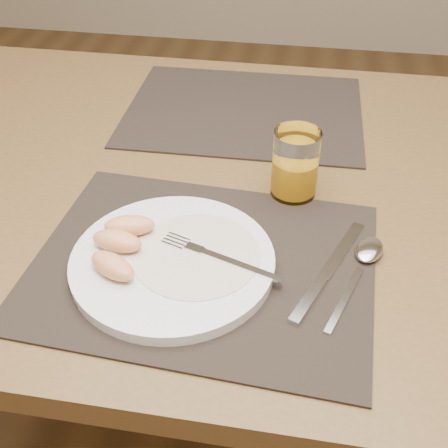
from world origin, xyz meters
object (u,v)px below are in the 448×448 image
at_px(table, 234,214).
at_px(knife, 323,277).
at_px(plate, 173,261).
at_px(placemat_near, 203,264).
at_px(fork, 210,254).
at_px(juice_glass, 295,167).
at_px(placemat_far, 244,110).
at_px(spoon, 366,256).

bearing_deg(table, knife, -55.97).
relative_size(plate, knife, 1.28).
xyz_separation_m(placemat_near, fork, (0.01, -0.00, 0.02)).
distance_m(plate, juice_glass, 0.25).
bearing_deg(knife, placemat_far, 110.50).
bearing_deg(placemat_far, placemat_near, -89.13).
distance_m(placemat_far, spoon, 0.46).
bearing_deg(plate, juice_glass, 53.31).
bearing_deg(juice_glass, fork, -117.73).
xyz_separation_m(table, fork, (0.00, -0.22, 0.11)).
xyz_separation_m(placemat_near, knife, (0.16, -0.00, 0.00)).
bearing_deg(spoon, juice_glass, 127.92).
bearing_deg(juice_glass, spoon, -52.08).
bearing_deg(placemat_near, fork, -8.92).
distance_m(plate, knife, 0.20).
distance_m(placemat_near, juice_glass, 0.22).
bearing_deg(plate, placemat_near, 19.00).
xyz_separation_m(placemat_near, placemat_far, (-0.01, 0.44, 0.00)).
height_order(fork, knife, fork).
xyz_separation_m(placemat_far, plate, (-0.03, -0.45, 0.01)).
relative_size(fork, spoon, 0.91).
bearing_deg(plate, knife, 2.47).
xyz_separation_m(table, placemat_near, (-0.01, -0.22, 0.09)).
bearing_deg(table, spoon, -40.72).
xyz_separation_m(plate, juice_glass, (0.14, 0.19, 0.04)).
distance_m(placemat_near, knife, 0.16).
relative_size(placemat_near, juice_glass, 4.23).
bearing_deg(plate, placemat_far, 86.03).
height_order(table, placemat_far, placemat_far).
height_order(table, fork, fork).
bearing_deg(fork, plate, -166.72).
xyz_separation_m(spoon, juice_glass, (-0.11, 0.14, 0.04)).
height_order(spoon, juice_glass, juice_glass).
relative_size(knife, juice_glass, 1.98).
xyz_separation_m(plate, fork, (0.05, 0.01, 0.01)).
bearing_deg(placemat_near, plate, -161.00).
distance_m(fork, spoon, 0.21).
relative_size(placemat_near, spoon, 2.40).
bearing_deg(placemat_far, juice_glass, -66.43).
relative_size(placemat_far, fork, 2.64).
bearing_deg(knife, spoon, 40.52).
relative_size(placemat_far, spoon, 2.40).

